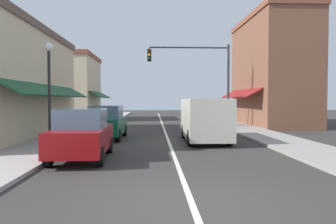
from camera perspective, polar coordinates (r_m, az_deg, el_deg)
The scene contains 11 objects.
ground_plane at distance 24.66m, azimuth -0.77°, elevation -2.69°, with size 80.00×80.00×0.00m, color #33302D.
sidewalk_left at distance 25.09m, azimuth -13.44°, elevation -2.53°, with size 2.60×56.00×0.12m, color #A39E99.
sidewalk_right at distance 25.43m, azimuth 11.73°, elevation -2.45°, with size 2.60×56.00×0.12m, color gray.
lane_center_stripe at distance 24.66m, azimuth -0.77°, elevation -2.68°, with size 0.14×52.00×0.01m, color silver.
storefront_right_block at distance 28.33m, azimuth 17.31°, elevation 6.72°, with size 5.31×10.20×8.77m.
storefront_far_left at distance 35.57m, azimuth -16.17°, elevation 4.08°, with size 5.95×8.20×6.65m.
parked_car_nearest_left at distance 11.94m, azimuth -14.54°, elevation -3.72°, with size 1.86×4.14×1.77m.
parked_car_second_left at distance 17.80m, azimuth -10.51°, elevation -1.77°, with size 1.87×4.15×1.77m.
van_in_lane at distance 16.55m, azimuth 6.30°, elevation -1.11°, with size 2.03×5.19×2.12m.
traffic_signal_mast_arm at distance 24.72m, azimuth 5.67°, elevation 7.18°, with size 6.08×0.50×6.16m.
street_lamp_left_near at distance 14.45m, azimuth -19.78°, elevation 5.69°, with size 0.36×0.36×4.42m.
Camera 1 is at (-0.77, -6.56, 2.09)m, focal length 35.44 mm.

